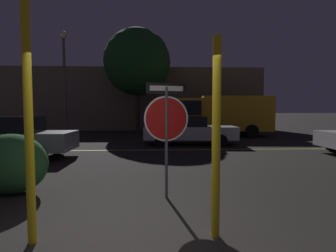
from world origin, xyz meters
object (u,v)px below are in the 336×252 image
at_px(hedge_bush_1, 12,164).
at_px(delivery_truck, 212,113).
at_px(yellow_pole_left, 28,112).
at_px(yellow_pole_right, 216,138).
at_px(tree_0, 137,62).
at_px(stop_sign, 166,119).
at_px(street_lamp, 64,69).
at_px(passing_car_1, 9,138).
at_px(passing_car_2, 190,130).

relative_size(hedge_bush_1, delivery_truck, 0.20).
xyz_separation_m(yellow_pole_left, yellow_pole_right, (2.48, 0.06, -0.36)).
bearing_deg(tree_0, stop_sign, -83.99).
distance_m(stop_sign, street_lamp, 13.34).
height_order(passing_car_1, delivery_truck, delivery_truck).
xyz_separation_m(stop_sign, street_lamp, (-5.93, 11.63, 2.72)).
distance_m(street_lamp, tree_0, 6.31).
bearing_deg(delivery_truck, passing_car_2, 158.99).
xyz_separation_m(passing_car_2, tree_0, (-3.20, 8.15, 4.87)).
xyz_separation_m(delivery_truck, street_lamp, (-9.50, -0.64, 2.79)).
bearing_deg(passing_car_2, passing_car_1, -60.33).
distance_m(yellow_pole_right, hedge_bush_1, 4.43).
bearing_deg(street_lamp, passing_car_1, -86.93).
height_order(passing_car_2, delivery_truck, delivery_truck).
relative_size(stop_sign, yellow_pole_left, 0.66).
distance_m(passing_car_1, passing_car_2, 7.84).
relative_size(hedge_bush_1, street_lamp, 0.22).
distance_m(yellow_pole_right, tree_0, 18.43).
distance_m(passing_car_2, street_lamp, 9.02).
xyz_separation_m(stop_sign, tree_0, (-1.70, 16.14, 3.99)).
xyz_separation_m(hedge_bush_1, street_lamp, (-2.69, 11.24, 3.68)).
bearing_deg(street_lamp, yellow_pole_right, -63.75).
distance_m(passing_car_1, tree_0, 13.13).
bearing_deg(yellow_pole_left, street_lamp, 106.97).
relative_size(passing_car_1, passing_car_2, 0.99).
distance_m(hedge_bush_1, passing_car_2, 8.95).
xyz_separation_m(stop_sign, passing_car_1, (-5.55, 4.56, -0.84)).
bearing_deg(passing_car_2, tree_0, -154.92).
distance_m(yellow_pole_left, yellow_pole_right, 2.50).
xyz_separation_m(yellow_pole_left, passing_car_1, (-3.69, 6.26, -0.99)).
distance_m(stop_sign, hedge_bush_1, 3.40).
bearing_deg(yellow_pole_right, hedge_bush_1, 152.08).
relative_size(hedge_bush_1, tree_0, 0.18).
distance_m(yellow_pole_left, passing_car_1, 7.34).
bearing_deg(street_lamp, stop_sign, -62.99).
xyz_separation_m(yellow_pole_left, street_lamp, (-4.07, 13.34, 2.57)).
bearing_deg(yellow_pole_right, passing_car_2, 84.78).
xyz_separation_m(hedge_bush_1, tree_0, (1.54, 15.75, 4.95)).
bearing_deg(street_lamp, hedge_bush_1, -76.52).
height_order(yellow_pole_right, delivery_truck, yellow_pole_right).
bearing_deg(delivery_truck, yellow_pole_left, 163.60).
relative_size(delivery_truck, street_lamp, 1.11).
distance_m(hedge_bush_1, street_lamp, 12.13).
bearing_deg(yellow_pole_left, passing_car_2, 70.91).
relative_size(yellow_pole_left, street_lamp, 0.53).
height_order(hedge_bush_1, passing_car_1, passing_car_1).
height_order(yellow_pole_left, yellow_pole_right, yellow_pole_left).
height_order(yellow_pole_right, passing_car_1, yellow_pole_right).
bearing_deg(yellow_pole_left, tree_0, 89.48).
distance_m(delivery_truck, street_lamp, 9.92).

